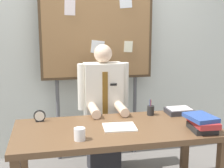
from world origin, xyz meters
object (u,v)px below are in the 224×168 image
object	(u,v)px
coffee_mug	(80,134)
pen_holder	(151,110)
desk	(117,136)
person	(103,114)
bulletin_board	(97,30)
open_notebook	(120,127)
desk_clock	(40,116)
paper_tray	(179,111)
book_stack	(202,123)

from	to	relation	value
coffee_mug	pen_holder	size ratio (longest dim) A/B	0.61
desk	person	distance (m)	0.64
bulletin_board	coffee_mug	distance (m)	1.51
open_notebook	desk_clock	xyz separation A→B (m)	(-0.69, 0.32, 0.04)
desk	paper_tray	xyz separation A→B (m)	(0.71, 0.27, 0.11)
bulletin_board	open_notebook	distance (m)	1.32
desk_clock	bulletin_board	bearing A→B (deg)	46.92
desk	bulletin_board	distance (m)	1.36
pen_holder	book_stack	bearing A→B (deg)	-61.81
bulletin_board	open_notebook	world-z (taller)	bulletin_board
open_notebook	pen_holder	distance (m)	0.50
paper_tray	open_notebook	bearing A→B (deg)	-157.29
book_stack	paper_tray	distance (m)	0.51
person	book_stack	size ratio (longest dim) A/B	4.53
person	open_notebook	size ratio (longest dim) A/B	5.00
desk_clock	pen_holder	world-z (taller)	pen_holder
coffee_mug	paper_tray	xyz separation A→B (m)	(1.06, 0.50, -0.02)
bulletin_board	paper_tray	xyz separation A→B (m)	(0.71, -0.75, -0.79)
desk	person	size ratio (longest dim) A/B	1.26
book_stack	coffee_mug	size ratio (longest dim) A/B	3.17
desk	paper_tray	bearing A→B (deg)	20.70
coffee_mug	pen_holder	xyz separation A→B (m)	(0.76, 0.52, 0.00)
desk	book_stack	xyz separation A→B (m)	(0.69, -0.24, 0.15)
bulletin_board	paper_tray	world-z (taller)	bulletin_board
bulletin_board	pen_holder	world-z (taller)	bulletin_board
person	coffee_mug	distance (m)	0.95
book_stack	pen_holder	distance (m)	0.59
book_stack	pen_holder	bearing A→B (deg)	118.19
person	desk_clock	size ratio (longest dim) A/B	12.94
book_stack	open_notebook	world-z (taller)	book_stack
desk	desk_clock	bearing A→B (deg)	155.43
paper_tray	pen_holder	bearing A→B (deg)	177.49
book_stack	paper_tray	size ratio (longest dim) A/B	1.20
desk	coffee_mug	size ratio (longest dim) A/B	18.19
desk	desk_clock	world-z (taller)	desk_clock
desk_clock	paper_tray	bearing A→B (deg)	-1.45
coffee_mug	paper_tray	size ratio (longest dim) A/B	0.38
book_stack	desk_clock	size ratio (longest dim) A/B	2.85
open_notebook	paper_tray	distance (m)	0.75
open_notebook	desk_clock	world-z (taller)	desk_clock
open_notebook	desk_clock	size ratio (longest dim) A/B	2.58
desk_clock	coffee_mug	world-z (taller)	desk_clock
desk	person	world-z (taller)	person
coffee_mug	pen_holder	bearing A→B (deg)	34.13
book_stack	open_notebook	xyz separation A→B (m)	(-0.67, 0.22, -0.06)
person	desk_clock	xyz separation A→B (m)	(-0.67, -0.34, 0.12)
desk	pen_holder	xyz separation A→B (m)	(0.41, 0.28, 0.13)
book_stack	coffee_mug	distance (m)	1.04
bulletin_board	desk_clock	bearing A→B (deg)	-133.08
desk	book_stack	bearing A→B (deg)	-19.01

